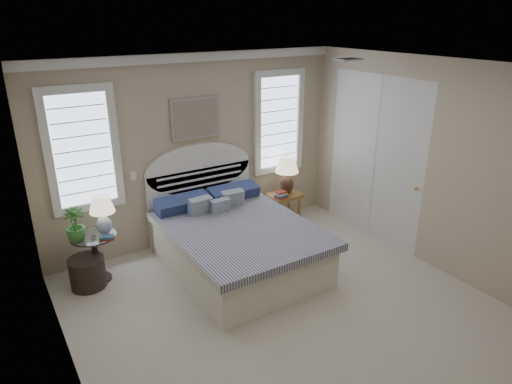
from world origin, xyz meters
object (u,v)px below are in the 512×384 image
(floor_pot, at_px, (87,272))
(lamp_right, at_px, (287,171))
(bed, at_px, (234,239))
(side_table_left, at_px, (95,253))
(nightstand_right, at_px, (283,202))
(lamp_left, at_px, (102,211))

(floor_pot, distance_m, lamp_right, 3.24)
(floor_pot, relative_size, lamp_right, 0.72)
(bed, xyz_separation_m, floor_pot, (-1.79, 0.50, -0.19))
(bed, bearing_deg, floor_pot, 164.36)
(bed, distance_m, lamp_right, 1.62)
(side_table_left, bearing_deg, bed, -19.74)
(nightstand_right, distance_m, floor_pot, 3.10)
(side_table_left, bearing_deg, lamp_left, -8.76)
(side_table_left, relative_size, lamp_right, 1.06)
(floor_pot, bearing_deg, nightstand_right, 3.52)
(lamp_right, bearing_deg, bed, -152.54)
(bed, height_order, lamp_left, bed)
(bed, relative_size, lamp_right, 3.82)
(side_table_left, relative_size, floor_pot, 1.47)
(side_table_left, distance_m, nightstand_right, 2.95)
(nightstand_right, xyz_separation_m, floor_pot, (-3.09, -0.19, -0.19))
(side_table_left, height_order, floor_pot, side_table_left)
(bed, xyz_separation_m, lamp_left, (-1.50, 0.57, 0.55))
(side_table_left, distance_m, lamp_right, 3.06)
(lamp_left, bearing_deg, side_table_left, 171.24)
(side_table_left, relative_size, nightstand_right, 1.19)
(lamp_left, bearing_deg, bed, -20.75)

